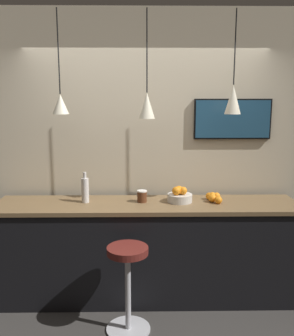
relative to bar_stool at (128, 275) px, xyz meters
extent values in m
plane|color=#33302D|center=(0.17, -0.07, -0.52)|extent=(14.00, 14.00, 0.00)
cube|color=beige|center=(0.17, 0.99, 0.93)|extent=(8.00, 0.06, 2.90)
cube|color=black|center=(0.17, 0.57, -0.04)|extent=(2.94, 0.58, 0.95)
cube|color=brown|center=(0.17, 0.57, 0.45)|extent=(2.98, 0.62, 0.04)
cylinder|color=#B7B7BC|center=(0.00, 0.00, -0.51)|extent=(0.39, 0.39, 0.02)
cylinder|color=#B7B7BC|center=(0.00, 0.00, -0.15)|extent=(0.05, 0.05, 0.69)
cylinder|color=#5B1E19|center=(0.00, 0.00, 0.22)|extent=(0.35, 0.35, 0.06)
cylinder|color=beige|center=(0.50, 0.61, 0.51)|extent=(0.25, 0.25, 0.08)
sphere|color=orange|center=(0.46, 0.57, 0.59)|extent=(0.08, 0.08, 0.08)
sphere|color=orange|center=(0.53, 0.59, 0.59)|extent=(0.08, 0.08, 0.08)
sphere|color=orange|center=(0.49, 0.61, 0.59)|extent=(0.08, 0.08, 0.08)
sphere|color=orange|center=(0.81, 0.68, 0.51)|extent=(0.07, 0.07, 0.07)
sphere|color=orange|center=(0.82, 0.59, 0.51)|extent=(0.08, 0.08, 0.08)
sphere|color=orange|center=(0.81, 0.69, 0.51)|extent=(0.07, 0.07, 0.07)
sphere|color=orange|center=(0.87, 0.54, 0.51)|extent=(0.08, 0.08, 0.08)
sphere|color=orange|center=(0.87, 0.67, 0.51)|extent=(0.08, 0.08, 0.08)
sphere|color=orange|center=(0.83, 0.67, 0.51)|extent=(0.08, 0.08, 0.08)
cylinder|color=silver|center=(-0.43, 0.61, 0.59)|extent=(0.07, 0.07, 0.24)
cylinder|color=silver|center=(-0.43, 0.61, 0.74)|extent=(0.03, 0.03, 0.06)
cylinder|color=#562D19|center=(0.12, 0.61, 0.52)|extent=(0.10, 0.10, 0.11)
cylinder|color=white|center=(0.12, 0.61, 0.58)|extent=(0.10, 0.10, 0.01)
cylinder|color=black|center=(-0.64, 0.60, 1.90)|extent=(0.01, 0.01, 0.76)
cone|color=beige|center=(-0.64, 0.60, 1.43)|extent=(0.15, 0.15, 0.18)
sphere|color=#F9EFCC|center=(-0.64, 0.60, 1.35)|extent=(0.04, 0.04, 0.04)
cylinder|color=black|center=(0.17, 0.60, 1.91)|extent=(0.01, 0.01, 0.75)
cone|color=beige|center=(0.17, 0.60, 1.41)|extent=(0.15, 0.15, 0.24)
sphere|color=#F9EFCC|center=(0.17, 0.60, 1.31)|extent=(0.04, 0.04, 0.04)
cylinder|color=black|center=(0.98, 0.60, 1.94)|extent=(0.01, 0.01, 0.68)
cone|color=beige|center=(0.98, 0.60, 1.47)|extent=(0.15, 0.15, 0.27)
sphere|color=#F9EFCC|center=(0.98, 0.60, 1.35)|extent=(0.04, 0.04, 0.04)
cube|color=black|center=(1.07, 0.94, 1.27)|extent=(0.80, 0.04, 0.42)
cube|color=navy|center=(1.07, 0.92, 1.27)|extent=(0.77, 0.01, 0.39)
camera|label=1|loc=(0.12, -2.96, 1.49)|focal=40.00mm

